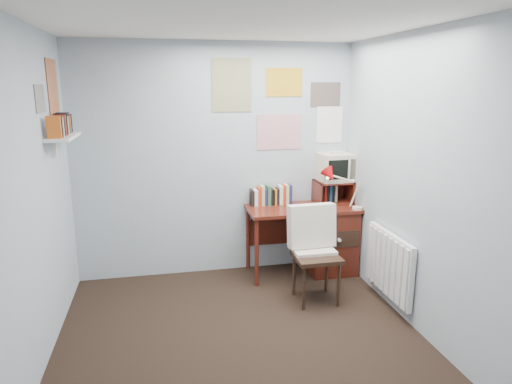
# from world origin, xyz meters

# --- Properties ---
(ground) EXTENTS (3.50, 3.50, 0.00)m
(ground) POSITION_xyz_m (0.00, 0.00, 0.00)
(ground) COLOR black
(ground) RESTS_ON ground
(back_wall) EXTENTS (3.00, 0.02, 2.50)m
(back_wall) POSITION_xyz_m (0.00, 1.75, 1.25)
(back_wall) COLOR #A5B0BC
(back_wall) RESTS_ON ground
(left_wall) EXTENTS (0.02, 3.50, 2.50)m
(left_wall) POSITION_xyz_m (-1.50, 0.00, 1.25)
(left_wall) COLOR #A5B0BC
(left_wall) RESTS_ON ground
(right_wall) EXTENTS (0.02, 3.50, 2.50)m
(right_wall) POSITION_xyz_m (1.50, 0.00, 1.25)
(right_wall) COLOR #A5B0BC
(right_wall) RESTS_ON ground
(ceiling) EXTENTS (3.00, 3.50, 0.02)m
(ceiling) POSITION_xyz_m (0.00, 0.00, 2.50)
(ceiling) COLOR white
(ceiling) RESTS_ON back_wall
(desk) EXTENTS (1.20, 0.55, 0.76)m
(desk) POSITION_xyz_m (1.17, 1.48, 0.41)
(desk) COLOR #531C13
(desk) RESTS_ON ground
(desk_chair) EXTENTS (0.46, 0.44, 0.90)m
(desk_chair) POSITION_xyz_m (0.83, 0.79, 0.45)
(desk_chair) COLOR black
(desk_chair) RESTS_ON ground
(desk_lamp) EXTENTS (0.29, 0.25, 0.40)m
(desk_lamp) POSITION_xyz_m (1.44, 1.26, 0.96)
(desk_lamp) COLOR red
(desk_lamp) RESTS_ON desk
(tv_riser) EXTENTS (0.40, 0.30, 0.25)m
(tv_riser) POSITION_xyz_m (1.29, 1.59, 0.89)
(tv_riser) COLOR #531C13
(tv_riser) RESTS_ON desk
(crt_tv) EXTENTS (0.37, 0.34, 0.33)m
(crt_tv) POSITION_xyz_m (1.32, 1.61, 1.18)
(crt_tv) COLOR beige
(crt_tv) RESTS_ON tv_riser
(book_row) EXTENTS (0.60, 0.14, 0.22)m
(book_row) POSITION_xyz_m (0.66, 1.66, 0.87)
(book_row) COLOR #531C13
(book_row) RESTS_ON desk
(radiator) EXTENTS (0.09, 0.80, 0.60)m
(radiator) POSITION_xyz_m (1.46, 0.55, 0.42)
(radiator) COLOR white
(radiator) RESTS_ON right_wall
(wall_shelf) EXTENTS (0.20, 0.62, 0.24)m
(wall_shelf) POSITION_xyz_m (-1.40, 1.10, 1.62)
(wall_shelf) COLOR white
(wall_shelf) RESTS_ON left_wall
(posters_back) EXTENTS (1.20, 0.01, 0.90)m
(posters_back) POSITION_xyz_m (0.70, 1.74, 1.85)
(posters_back) COLOR white
(posters_back) RESTS_ON back_wall
(posters_left) EXTENTS (0.01, 0.70, 0.60)m
(posters_left) POSITION_xyz_m (-1.49, 1.10, 2.00)
(posters_left) COLOR white
(posters_left) RESTS_ON left_wall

